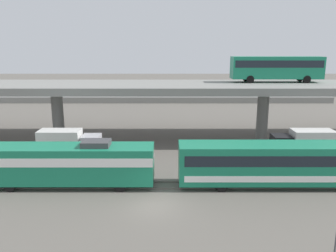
{
  "coord_description": "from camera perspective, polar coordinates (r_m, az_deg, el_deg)",
  "views": [
    {
      "loc": [
        1.04,
        -24.64,
        12.19
      ],
      "look_at": [
        1.22,
        14.87,
        2.93
      ],
      "focal_mm": 36.68,
      "sensor_mm": 36.0,
      "label": 1
    }
  ],
  "objects": [
    {
      "name": "ground_plane",
      "position": [
        27.51,
        -2.46,
        -13.13
      ],
      "size": [
        260.0,
        260.0,
        0.0
      ],
      "primitive_type": "plane",
      "color": "#605B54"
    },
    {
      "name": "parked_car_7",
      "position": [
        81.0,
        10.32,
        5.81
      ],
      "size": [
        4.39,
        1.88,
        1.5
      ],
      "color": "#B7B7BC",
      "rests_on": "pier_parking_lot"
    },
    {
      "name": "rail_strip_near",
      "position": [
        30.44,
        -2.23,
        -10.31
      ],
      "size": [
        110.0,
        0.12,
        0.12
      ],
      "primitive_type": "cube",
      "color": "#59544C",
      "rests_on": "ground_plane"
    },
    {
      "name": "parked_car_4",
      "position": [
        86.44,
        -21.55,
        5.56
      ],
      "size": [
        4.26,
        1.84,
        1.5
      ],
      "rotation": [
        0.0,
        0.0,
        3.14
      ],
      "color": "black",
      "rests_on": "pier_parking_lot"
    },
    {
      "name": "harbor_water",
      "position": [
        103.36,
        -0.84,
        6.42
      ],
      "size": [
        140.0,
        36.0,
        0.01
      ],
      "primitive_type": "cube",
      "color": "#385B7A",
      "rests_on": "ground_plane"
    },
    {
      "name": "train_coach_lead",
      "position": [
        32.43,
        20.56,
        -5.68
      ],
      "size": [
        21.02,
        3.04,
        3.86
      ],
      "rotation": [
        0.0,
        0.0,
        3.14
      ],
      "color": "#197A56",
      "rests_on": "ground_plane"
    },
    {
      "name": "service_truck_west",
      "position": [
        40.11,
        -16.52,
        -2.63
      ],
      "size": [
        6.8,
        2.46,
        3.04
      ],
      "color": "#B7B7BC",
      "rests_on": "ground_plane"
    },
    {
      "name": "highway_overpass",
      "position": [
        44.98,
        -1.59,
        6.21
      ],
      "size": [
        96.0,
        10.77,
        7.4
      ],
      "color": "gray",
      "rests_on": "ground_plane"
    },
    {
      "name": "service_truck_east",
      "position": [
        41.44,
        21.46,
        -2.5
      ],
      "size": [
        6.8,
        2.46,
        3.04
      ],
      "rotation": [
        0.0,
        0.0,
        3.14
      ],
      "color": "black",
      "rests_on": "ground_plane"
    },
    {
      "name": "parked_car_0",
      "position": [
        85.85,
        16.22,
        5.91
      ],
      "size": [
        4.31,
        1.98,
        1.5
      ],
      "color": "silver",
      "rests_on": "pier_parking_lot"
    },
    {
      "name": "parked_car_5",
      "position": [
        81.96,
        3.29,
        6.09
      ],
      "size": [
        4.16,
        1.87,
        1.5
      ],
      "color": "navy",
      "rests_on": "pier_parking_lot"
    },
    {
      "name": "parked_car_6",
      "position": [
        82.73,
        -16.36,
        5.64
      ],
      "size": [
        4.18,
        1.99,
        1.5
      ],
      "rotation": [
        0.0,
        0.0,
        3.14
      ],
      "color": "silver",
      "rests_on": "pier_parking_lot"
    },
    {
      "name": "pier_parking_lot",
      "position": [
        80.47,
        -1.0,
        4.95
      ],
      "size": [
        74.07,
        12.18,
        1.31
      ],
      "primitive_type": "cube",
      "color": "gray",
      "rests_on": "ground_plane"
    },
    {
      "name": "transit_bus_on_overpass",
      "position": [
        48.59,
        17.35,
        9.38
      ],
      "size": [
        12.0,
        2.68,
        3.4
      ],
      "color": "#197A56",
      "rests_on": "highway_overpass"
    },
    {
      "name": "rail_strip_far",
      "position": [
        31.8,
        -2.14,
        -9.25
      ],
      "size": [
        110.0,
        0.12,
        0.12
      ],
      "primitive_type": "cube",
      "color": "#59544C",
      "rests_on": "ground_plane"
    },
    {
      "name": "train_locomotive",
      "position": [
        31.81,
        -17.86,
        -5.8
      ],
      "size": [
        16.13,
        3.04,
        4.18
      ],
      "rotation": [
        0.0,
        0.0,
        3.14
      ],
      "color": "#197A56",
      "rests_on": "ground_plane"
    },
    {
      "name": "parked_car_2",
      "position": [
        83.75,
        -11.64,
        5.99
      ],
      "size": [
        4.49,
        1.92,
        1.5
      ],
      "rotation": [
        0.0,
        0.0,
        3.14
      ],
      "color": "silver",
      "rests_on": "pier_parking_lot"
    },
    {
      "name": "parked_car_3",
      "position": [
        83.09,
        17.87,
        5.57
      ],
      "size": [
        4.24,
        1.96,
        1.5
      ],
      "rotation": [
        0.0,
        0.0,
        3.14
      ],
      "color": "#9E998C",
      "rests_on": "pier_parking_lot"
    },
    {
      "name": "parked_car_1",
      "position": [
        80.83,
        -2.85,
        5.99
      ],
      "size": [
        4.27,
        1.92,
        1.5
      ],
      "rotation": [
        0.0,
        0.0,
        3.14
      ],
      "color": "black",
      "rests_on": "pier_parking_lot"
    }
  ]
}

